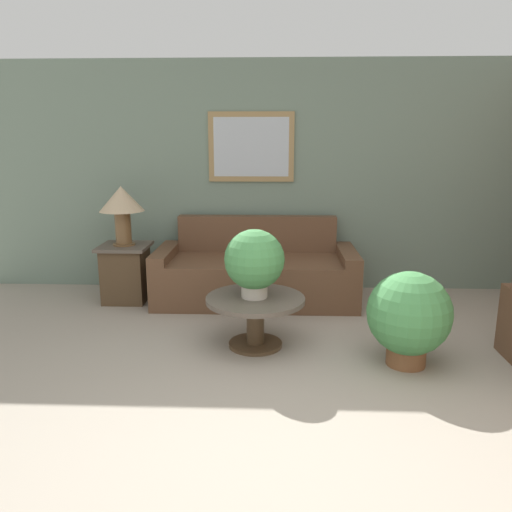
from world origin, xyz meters
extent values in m
plane|color=gray|center=(0.00, 0.00, 0.00)|extent=(20.00, 20.00, 0.00)
cube|color=slate|center=(0.00, 3.31, 1.30)|extent=(7.37, 0.06, 2.60)
cube|color=#997A4C|center=(-0.47, 3.26, 1.65)|extent=(0.97, 0.03, 0.77)
cube|color=#B2BCC6|center=(-0.47, 3.25, 1.65)|extent=(0.85, 0.01, 0.65)
cube|color=brown|center=(-0.40, 2.74, 0.24)|extent=(1.80, 0.93, 0.48)
cube|color=brown|center=(-0.40, 3.13, 0.68)|extent=(1.80, 0.16, 0.41)
cube|color=brown|center=(-1.38, 2.74, 0.29)|extent=(0.18, 0.93, 0.58)
cube|color=brown|center=(0.59, 2.74, 0.29)|extent=(0.18, 0.93, 0.58)
cylinder|color=#4C3823|center=(-0.35, 1.51, 0.01)|extent=(0.46, 0.46, 0.03)
cylinder|color=#4C3823|center=(-0.35, 1.51, 0.21)|extent=(0.15, 0.15, 0.37)
cylinder|color=brown|center=(-0.35, 1.51, 0.42)|extent=(0.84, 0.84, 0.04)
cube|color=#4C3823|center=(-1.81, 2.70, 0.29)|extent=(0.44, 0.44, 0.59)
cube|color=brown|center=(-1.81, 2.70, 0.61)|extent=(0.52, 0.52, 0.03)
cylinder|color=brown|center=(-1.81, 2.70, 0.63)|extent=(0.24, 0.24, 0.02)
cylinder|color=brown|center=(-1.81, 2.70, 0.82)|extent=(0.17, 0.17, 0.35)
cone|color=tan|center=(-1.81, 2.70, 1.12)|extent=(0.47, 0.47, 0.26)
cylinder|color=beige|center=(-0.36, 1.52, 0.51)|extent=(0.22, 0.22, 0.14)
sphere|color=#428447|center=(-0.36, 1.52, 0.76)|extent=(0.50, 0.50, 0.50)
cylinder|color=brown|center=(0.85, 1.20, 0.09)|extent=(0.31, 0.31, 0.18)
sphere|color=#428447|center=(0.85, 1.20, 0.43)|extent=(0.65, 0.65, 0.65)
camera|label=1|loc=(-0.20, -2.49, 1.74)|focal=35.00mm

